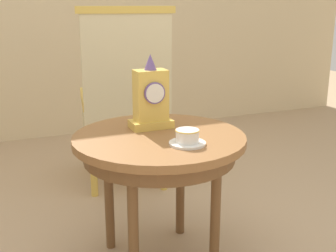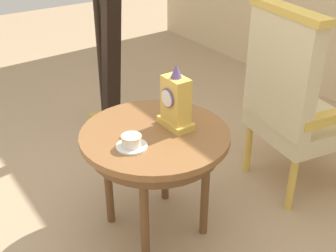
% 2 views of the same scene
% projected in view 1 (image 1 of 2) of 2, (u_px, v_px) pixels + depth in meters
% --- Properties ---
extents(side_table, '(0.75, 0.75, 0.61)m').
position_uv_depth(side_table, '(159.00, 150.00, 1.92)').
color(side_table, brown).
rests_on(side_table, ground).
extents(teacup_left, '(0.15, 0.15, 0.06)m').
position_uv_depth(teacup_left, '(187.00, 138.00, 1.77)').
color(teacup_left, white).
rests_on(teacup_left, side_table).
extents(mantel_clock, '(0.19, 0.11, 0.34)m').
position_uv_depth(mantel_clock, '(151.00, 99.00, 1.98)').
color(mantel_clock, gold).
rests_on(mantel_clock, side_table).
extents(armchair, '(0.62, 0.61, 1.14)m').
position_uv_depth(armchair, '(125.00, 97.00, 2.73)').
color(armchair, beige).
rests_on(armchair, ground).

